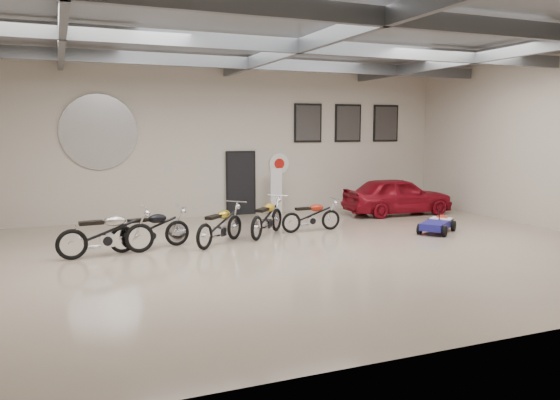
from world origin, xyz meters
name	(u,v)px	position (x,y,z in m)	size (l,w,h in m)	color
floor	(299,252)	(0.00, 0.00, 0.00)	(16.00, 12.00, 0.01)	tan
ceiling	(300,35)	(0.00, 0.00, 5.00)	(16.00, 12.00, 0.01)	slate
back_wall	(225,141)	(0.00, 6.00, 2.50)	(16.00, 0.02, 5.00)	beige
right_wall	(554,143)	(8.00, 0.00, 2.50)	(0.02, 12.00, 5.00)	beige
ceiling_beams	(300,46)	(0.00, 0.00, 4.75)	(15.80, 11.80, 0.32)	#565A5E
door	(241,184)	(0.50, 5.95, 1.05)	(0.92, 0.08, 2.10)	black
logo_plaque	(99,132)	(-4.00, 5.95, 2.80)	(2.30, 0.06, 1.16)	silver
poster_left	(308,123)	(3.00, 5.96, 3.10)	(1.05, 0.08, 1.35)	black
poster_mid	(348,123)	(4.60, 5.96, 3.10)	(1.05, 0.08, 1.35)	black
poster_right	(386,123)	(6.20, 5.96, 3.10)	(1.05, 0.08, 1.35)	black
oil_sign	(279,164)	(1.90, 5.95, 1.70)	(0.72, 0.10, 0.72)	white
banner_stand	(276,190)	(1.61, 5.50, 0.83)	(0.45, 0.18, 1.67)	white
motorcycle_silver	(106,232)	(-4.25, 1.28, 0.56)	(2.15, 0.67, 1.12)	silver
motorcycle_black	(150,228)	(-3.20, 1.65, 0.51)	(1.97, 0.61, 1.03)	silver
motorcycle_gold	(220,224)	(-1.49, 1.56, 0.52)	(1.99, 0.62, 1.03)	silver
motorcycle_yellow	(267,217)	(0.01, 2.17, 0.53)	(2.02, 0.63, 1.05)	silver
motorcycle_red	(311,215)	(1.40, 2.28, 0.46)	(1.79, 0.55, 0.93)	silver
go_kart	(438,221)	(4.69, 0.83, 0.31)	(1.71, 0.77, 0.62)	navy
vintage_car	(397,196)	(5.47, 4.00, 0.64)	(3.74, 1.51, 1.27)	maroon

